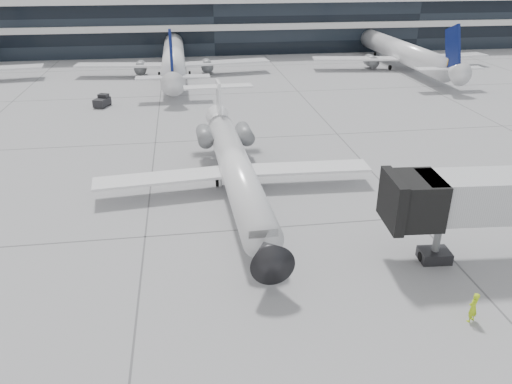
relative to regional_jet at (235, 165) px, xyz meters
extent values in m
plane|color=gray|center=(2.84, -6.84, -2.28)|extent=(220.00, 220.00, 0.00)
cube|color=black|center=(2.84, 75.16, 2.72)|extent=(170.00, 22.00, 10.00)
cylinder|color=white|center=(0.03, -0.84, -0.07)|extent=(3.33, 23.09, 2.59)
cone|color=black|center=(0.44, -13.68, -0.07)|extent=(2.67, 2.77, 2.59)
cone|color=white|center=(-0.39, 12.20, 0.22)|extent=(2.56, 3.15, 2.46)
cube|color=white|center=(-6.23, -0.08, -0.74)|extent=(10.75, 3.55, 0.21)
cube|color=white|center=(6.23, 0.32, -0.74)|extent=(10.64, 2.89, 0.21)
cylinder|color=slate|center=(-2.14, 6.96, 0.31)|extent=(1.54, 3.31, 1.44)
cylinder|color=slate|center=(1.69, 7.08, 0.31)|extent=(1.54, 3.31, 1.44)
cube|color=white|center=(-0.37, 11.62, 2.23)|extent=(0.35, 2.50, 4.32)
cube|color=white|center=(-0.38, 12.01, 3.77)|extent=(6.95, 1.75, 0.15)
cylinder|color=black|center=(0.32, -9.94, -2.01)|extent=(0.19, 0.54, 0.54)
cylinder|color=black|center=(-1.47, 1.03, -1.97)|extent=(0.25, 0.62, 0.61)
cylinder|color=black|center=(1.40, 1.13, -1.97)|extent=(0.25, 0.62, 0.61)
cube|color=black|center=(9.76, -12.50, 2.15)|extent=(2.97, 3.56, 2.95)
cylinder|color=slate|center=(11.55, -12.62, -0.80)|extent=(0.46, 0.46, 2.95)
cube|color=black|center=(11.55, -12.62, -1.91)|extent=(2.00, 1.60, 0.74)
imported|color=#B9E618|center=(10.74, -18.55, -1.37)|extent=(0.78, 0.68, 1.80)
cone|color=orange|center=(-0.19, 5.26, -2.00)|extent=(0.36, 0.36, 0.56)
cube|color=orange|center=(-0.19, 5.26, -2.26)|extent=(0.41, 0.41, 0.03)
cube|color=black|center=(-14.58, 28.72, -1.67)|extent=(2.22, 2.79, 1.00)
cube|color=black|center=(-14.38, 29.24, -1.00)|extent=(1.50, 1.37, 0.55)
cylinder|color=black|center=(-14.83, 29.76, -2.03)|extent=(0.36, 0.53, 0.49)
cylinder|color=black|center=(-13.69, 29.33, -2.03)|extent=(0.36, 0.53, 0.49)
cylinder|color=black|center=(-15.47, 28.11, -2.03)|extent=(0.36, 0.53, 0.49)
cylinder|color=black|center=(-14.33, 27.67, -2.03)|extent=(0.36, 0.53, 0.49)
camera|label=1|loc=(-3.85, -38.08, 15.48)|focal=35.00mm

